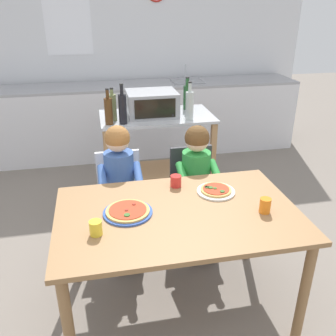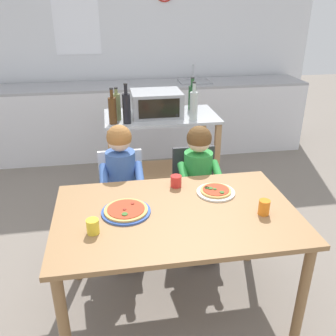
# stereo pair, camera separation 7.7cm
# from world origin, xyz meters

# --- Properties ---
(ground_plane) EXTENTS (12.61, 12.61, 0.00)m
(ground_plane) POSITION_xyz_m (0.00, 1.26, 0.00)
(ground_plane) COLOR slate
(back_wall_tiled) EXTENTS (4.88, 0.14, 2.70)m
(back_wall_tiled) POSITION_xyz_m (-0.00, 3.21, 1.35)
(back_wall_tiled) COLOR silver
(back_wall_tiled) RESTS_ON ground
(kitchen_counter) EXTENTS (4.39, 0.60, 1.12)m
(kitchen_counter) POSITION_xyz_m (0.00, 2.80, 0.46)
(kitchen_counter) COLOR silver
(kitchen_counter) RESTS_ON ground
(kitchen_island_cart) EXTENTS (1.05, 0.59, 0.91)m
(kitchen_island_cart) POSITION_xyz_m (0.13, 1.45, 0.61)
(kitchen_island_cart) COLOR #B7BABF
(kitchen_island_cart) RESTS_ON ground
(toaster_oven) EXTENTS (0.46, 0.38, 0.22)m
(toaster_oven) POSITION_xyz_m (0.08, 1.46, 1.02)
(toaster_oven) COLOR #999BA0
(toaster_oven) RESTS_ON kitchen_island_cart
(bottle_squat_spirits) EXTENTS (0.07, 0.07, 0.31)m
(bottle_squat_spirits) POSITION_xyz_m (0.45, 1.59, 1.03)
(bottle_squat_spirits) COLOR #1E4723
(bottle_squat_spirits) RESTS_ON kitchen_island_cart
(bottle_tall_green_wine) EXTENTS (0.07, 0.07, 0.35)m
(bottle_tall_green_wine) POSITION_xyz_m (-0.20, 1.26, 1.05)
(bottle_tall_green_wine) COLOR black
(bottle_tall_green_wine) RESTS_ON kitchen_island_cart
(bottle_slim_sauce) EXTENTS (0.07, 0.07, 0.34)m
(bottle_slim_sauce) POSITION_xyz_m (0.39, 1.25, 1.04)
(bottle_slim_sauce) COLOR #ADB7B2
(bottle_slim_sauce) RESTS_ON kitchen_island_cart
(bottle_dark_olive_oil) EXTENTS (0.07, 0.07, 0.31)m
(bottle_dark_olive_oil) POSITION_xyz_m (-0.32, 1.26, 1.03)
(bottle_dark_olive_oil) COLOR #4C2D14
(bottle_dark_olive_oil) RESTS_ON kitchen_island_cart
(bottle_brown_beer) EXTENTS (0.07, 0.07, 0.29)m
(bottle_brown_beer) POSITION_xyz_m (-0.28, 1.37, 1.03)
(bottle_brown_beer) COLOR olive
(bottle_brown_beer) RESTS_ON kitchen_island_cart
(dining_table) EXTENTS (1.44, 0.91, 0.75)m
(dining_table) POSITION_xyz_m (0.00, 0.00, 0.65)
(dining_table) COLOR olive
(dining_table) RESTS_ON ground
(dining_chair_left) EXTENTS (0.36, 0.36, 0.81)m
(dining_chair_left) POSITION_xyz_m (-0.29, 0.74, 0.48)
(dining_chair_left) COLOR silver
(dining_chair_left) RESTS_ON ground
(dining_chair_right) EXTENTS (0.36, 0.36, 0.81)m
(dining_chair_right) POSITION_xyz_m (0.30, 0.72, 0.48)
(dining_chair_right) COLOR #333338
(dining_chair_right) RESTS_ON ground
(child_in_blue_striped_shirt) EXTENTS (0.32, 0.42, 1.06)m
(child_in_blue_striped_shirt) POSITION_xyz_m (-0.29, 0.62, 0.68)
(child_in_blue_striped_shirt) COLOR #424C6B
(child_in_blue_striped_shirt) RESTS_ON ground
(child_in_green_shirt) EXTENTS (0.32, 0.42, 1.03)m
(child_in_green_shirt) POSITION_xyz_m (0.30, 0.60, 0.66)
(child_in_green_shirt) COLOR #424C6B
(child_in_green_shirt) RESTS_ON ground
(pizza_plate_blue_rimmed) EXTENTS (0.29, 0.29, 0.03)m
(pizza_plate_blue_rimmed) POSITION_xyz_m (-0.29, 0.04, 0.76)
(pizza_plate_blue_rimmed) COLOR #3356B7
(pizza_plate_blue_rimmed) RESTS_ON dining_table
(pizza_plate_white) EXTENTS (0.25, 0.25, 0.03)m
(pizza_plate_white) POSITION_xyz_m (0.30, 0.19, 0.76)
(pizza_plate_white) COLOR white
(pizza_plate_white) RESTS_ON dining_table
(drinking_cup_red) EXTENTS (0.07, 0.07, 0.08)m
(drinking_cup_red) POSITION_xyz_m (0.06, 0.32, 0.78)
(drinking_cup_red) COLOR red
(drinking_cup_red) RESTS_ON dining_table
(drinking_cup_orange) EXTENTS (0.07, 0.07, 0.09)m
(drinking_cup_orange) POSITION_xyz_m (0.50, -0.11, 0.79)
(drinking_cup_orange) COLOR orange
(drinking_cup_orange) RESTS_ON dining_table
(drinking_cup_yellow) EXTENTS (0.07, 0.07, 0.08)m
(drinking_cup_yellow) POSITION_xyz_m (-0.48, -0.14, 0.79)
(drinking_cup_yellow) COLOR yellow
(drinking_cup_yellow) RESTS_ON dining_table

